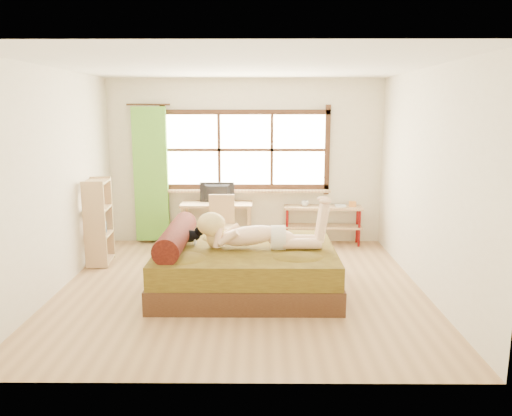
{
  "coord_description": "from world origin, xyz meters",
  "views": [
    {
      "loc": [
        0.23,
        -5.98,
        2.21
      ],
      "look_at": [
        0.19,
        0.2,
        0.98
      ],
      "focal_mm": 35.0,
      "sensor_mm": 36.0,
      "label": 1
    }
  ],
  "objects_px": {
    "bed": "(242,266)",
    "chair": "(221,221)",
    "kitten": "(188,234)",
    "desk": "(217,209)",
    "pipe_shelf": "(324,216)",
    "bookshelf": "(99,221)",
    "woman": "(258,222)"
  },
  "relations": [
    {
      "from": "bed",
      "to": "chair",
      "type": "bearing_deg",
      "value": 102.85
    },
    {
      "from": "bed",
      "to": "kitten",
      "type": "distance_m",
      "value": 0.77
    },
    {
      "from": "kitten",
      "to": "chair",
      "type": "bearing_deg",
      "value": 79.38
    },
    {
      "from": "bed",
      "to": "desk",
      "type": "height_order",
      "value": "bed"
    },
    {
      "from": "bed",
      "to": "chair",
      "type": "xyz_separation_m",
      "value": [
        -0.37,
        1.65,
        0.2
      ]
    },
    {
      "from": "kitten",
      "to": "chair",
      "type": "height_order",
      "value": "chair"
    },
    {
      "from": "desk",
      "to": "chair",
      "type": "height_order",
      "value": "chair"
    },
    {
      "from": "chair",
      "to": "bed",
      "type": "bearing_deg",
      "value": -77.05
    },
    {
      "from": "chair",
      "to": "pipe_shelf",
      "type": "height_order",
      "value": "chair"
    },
    {
      "from": "bookshelf",
      "to": "woman",
      "type": "bearing_deg",
      "value": -30.3
    },
    {
      "from": "pipe_shelf",
      "to": "kitten",
      "type": "bearing_deg",
      "value": -130.84
    },
    {
      "from": "desk",
      "to": "pipe_shelf",
      "type": "height_order",
      "value": "pipe_shelf"
    },
    {
      "from": "woman",
      "to": "chair",
      "type": "bearing_deg",
      "value": 108.88
    },
    {
      "from": "bed",
      "to": "woman",
      "type": "xyz_separation_m",
      "value": [
        0.2,
        -0.05,
        0.58
      ]
    },
    {
      "from": "chair",
      "to": "woman",
      "type": "bearing_deg",
      "value": -71.02
    },
    {
      "from": "bookshelf",
      "to": "pipe_shelf",
      "type": "bearing_deg",
      "value": 13.12
    },
    {
      "from": "kitten",
      "to": "chair",
      "type": "distance_m",
      "value": 1.58
    },
    {
      "from": "woman",
      "to": "chair",
      "type": "relative_size",
      "value": 1.71
    },
    {
      "from": "bed",
      "to": "kitten",
      "type": "height_order",
      "value": "bed"
    },
    {
      "from": "desk",
      "to": "bookshelf",
      "type": "relative_size",
      "value": 0.93
    },
    {
      "from": "woman",
      "to": "bookshelf",
      "type": "xyz_separation_m",
      "value": [
        -2.3,
        1.1,
        -0.25
      ]
    },
    {
      "from": "kitten",
      "to": "pipe_shelf",
      "type": "bearing_deg",
      "value": 46.39
    },
    {
      "from": "kitten",
      "to": "bookshelf",
      "type": "distance_m",
      "value": 1.72
    },
    {
      "from": "kitten",
      "to": "woman",
      "type": "bearing_deg",
      "value": -9.71
    },
    {
      "from": "woman",
      "to": "bookshelf",
      "type": "distance_m",
      "value": 2.56
    },
    {
      "from": "bed",
      "to": "bookshelf",
      "type": "bearing_deg",
      "value": 153.4
    },
    {
      "from": "bed",
      "to": "kitten",
      "type": "xyz_separation_m",
      "value": [
        -0.67,
        0.1,
        0.38
      ]
    },
    {
      "from": "desk",
      "to": "chair",
      "type": "bearing_deg",
      "value": -74.58
    },
    {
      "from": "desk",
      "to": "kitten",
      "type": "bearing_deg",
      "value": -95.55
    },
    {
      "from": "kitten",
      "to": "bookshelf",
      "type": "xyz_separation_m",
      "value": [
        -1.43,
        0.95,
        -0.05
      ]
    },
    {
      "from": "kitten",
      "to": "bed",
      "type": "bearing_deg",
      "value": -8.47
    },
    {
      "from": "desk",
      "to": "chair",
      "type": "distance_m",
      "value": 0.4
    }
  ]
}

